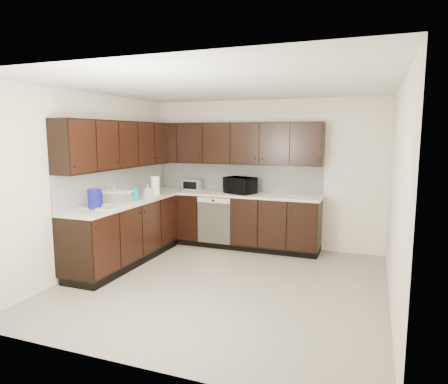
# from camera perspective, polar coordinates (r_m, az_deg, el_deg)

# --- Properties ---
(floor) EXTENTS (4.00, 4.00, 0.00)m
(floor) POSITION_cam_1_polar(r_m,az_deg,el_deg) (5.31, -0.12, -13.00)
(floor) COLOR gray
(floor) RESTS_ON ground
(ceiling) EXTENTS (4.00, 4.00, 0.00)m
(ceiling) POSITION_cam_1_polar(r_m,az_deg,el_deg) (4.98, -0.13, 14.90)
(ceiling) COLOR white
(ceiling) RESTS_ON wall_back
(wall_back) EXTENTS (4.00, 0.02, 2.50)m
(wall_back) POSITION_cam_1_polar(r_m,az_deg,el_deg) (6.89, 5.78, 2.59)
(wall_back) COLOR beige
(wall_back) RESTS_ON floor
(wall_left) EXTENTS (0.02, 4.00, 2.50)m
(wall_left) POSITION_cam_1_polar(r_m,az_deg,el_deg) (5.99, -18.32, 1.38)
(wall_left) COLOR beige
(wall_left) RESTS_ON floor
(wall_right) EXTENTS (0.02, 4.00, 2.50)m
(wall_right) POSITION_cam_1_polar(r_m,az_deg,el_deg) (4.68, 23.43, -0.70)
(wall_right) COLOR beige
(wall_right) RESTS_ON floor
(wall_front) EXTENTS (4.00, 0.02, 2.50)m
(wall_front) POSITION_cam_1_polar(r_m,az_deg,el_deg) (3.23, -12.81, -3.98)
(wall_front) COLOR beige
(wall_front) RESTS_ON floor
(lower_cabinets) EXTENTS (3.00, 2.80, 0.90)m
(lower_cabinets) POSITION_cam_1_polar(r_m,az_deg,el_deg) (6.54, -4.96, -5.13)
(lower_cabinets) COLOR black
(lower_cabinets) RESTS_ON floor
(countertop) EXTENTS (3.03, 2.83, 0.04)m
(countertop) POSITION_cam_1_polar(r_m,az_deg,el_deg) (6.44, -5.04, -0.75)
(countertop) COLOR beige
(countertop) RESTS_ON lower_cabinets
(backsplash) EXTENTS (3.00, 2.80, 0.48)m
(backsplash) POSITION_cam_1_polar(r_m,az_deg,el_deg) (6.69, -5.91, 1.82)
(backsplash) COLOR silver
(backsplash) RESTS_ON countertop
(upper_cabinets) EXTENTS (3.00, 2.80, 0.70)m
(upper_cabinets) POSITION_cam_1_polar(r_m,az_deg,el_deg) (6.49, -5.52, 6.86)
(upper_cabinets) COLOR black
(upper_cabinets) RESTS_ON wall_back
(dishwasher) EXTENTS (0.58, 0.04, 0.78)m
(dishwasher) POSITION_cam_1_polar(r_m,az_deg,el_deg) (6.66, -1.47, -3.69)
(dishwasher) COLOR beige
(dishwasher) RESTS_ON lower_cabinets
(sink) EXTENTS (0.54, 0.82, 0.42)m
(sink) POSITION_cam_1_polar(r_m,az_deg,el_deg) (5.84, -15.79, -2.34)
(sink) COLOR beige
(sink) RESTS_ON countertop
(microwave) EXTENTS (0.59, 0.50, 0.27)m
(microwave) POSITION_cam_1_polar(r_m,az_deg,el_deg) (6.67, 2.27, 0.96)
(microwave) COLOR black
(microwave) RESTS_ON countertop
(soap_bottle_a) EXTENTS (0.11, 0.11, 0.21)m
(soap_bottle_a) POSITION_cam_1_polar(r_m,az_deg,el_deg) (6.27, -10.82, 0.07)
(soap_bottle_a) COLOR gray
(soap_bottle_a) RESTS_ON countertop
(soap_bottle_b) EXTENTS (0.11, 0.11, 0.24)m
(soap_bottle_b) POSITION_cam_1_polar(r_m,az_deg,el_deg) (6.13, -15.38, -0.16)
(soap_bottle_b) COLOR gray
(soap_bottle_b) RESTS_ON countertop
(toaster_oven) EXTENTS (0.33, 0.26, 0.20)m
(toaster_oven) POSITION_cam_1_polar(r_m,az_deg,el_deg) (7.11, -4.50, 1.07)
(toaster_oven) COLOR #ABABAE
(toaster_oven) RESTS_ON countertop
(storage_bin) EXTENTS (0.46, 0.37, 0.16)m
(storage_bin) POSITION_cam_1_polar(r_m,az_deg,el_deg) (5.97, -15.07, -0.72)
(storage_bin) COLOR white
(storage_bin) RESTS_ON countertop
(blue_pitcher) EXTENTS (0.23, 0.23, 0.27)m
(blue_pitcher) POSITION_cam_1_polar(r_m,az_deg,el_deg) (5.56, -17.99, -0.93)
(blue_pitcher) COLOR #100F8D
(blue_pitcher) RESTS_ON countertop
(teal_tumbler) EXTENTS (0.13, 0.13, 0.22)m
(teal_tumbler) POSITION_cam_1_polar(r_m,az_deg,el_deg) (5.97, -12.51, -0.37)
(teal_tumbler) COLOR #0B7F77
(teal_tumbler) RESTS_ON countertop
(paper_towel_roll) EXTENTS (0.18, 0.18, 0.31)m
(paper_towel_roll) POSITION_cam_1_polar(r_m,az_deg,el_deg) (6.53, -9.81, 0.86)
(paper_towel_roll) COLOR white
(paper_towel_roll) RESTS_ON countertop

